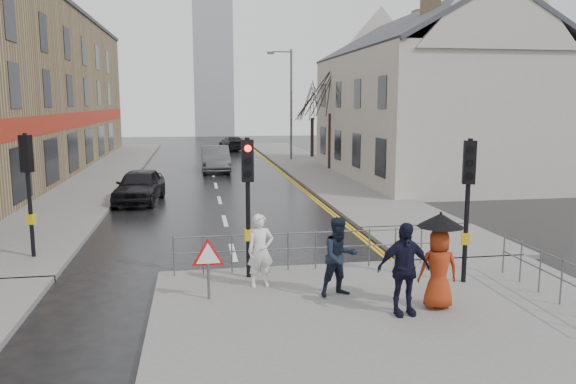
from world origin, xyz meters
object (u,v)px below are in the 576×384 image
object	(u,v)px
pedestrian_a	(260,251)
car_parked	(140,186)
car_mid	(215,159)
pedestrian_with_umbrella	(439,256)
pedestrian_d	(404,269)
pedestrian_b	(340,257)

from	to	relation	value
pedestrian_a	car_parked	xyz separation A→B (m)	(-3.87, 12.54, -0.25)
car_mid	pedestrian_with_umbrella	bearing A→B (deg)	-82.40
pedestrian_d	car_parked	world-z (taller)	pedestrian_d
pedestrian_a	car_mid	bearing A→B (deg)	81.76
pedestrian_a	pedestrian_d	size ratio (longest dim) A/B	0.90
car_parked	pedestrian_with_umbrella	bearing A→B (deg)	-56.51
pedestrian_d	pedestrian_with_umbrella	bearing A→B (deg)	12.00
pedestrian_b	pedestrian_with_umbrella	size ratio (longest dim) A/B	0.88
pedestrian_a	pedestrian_d	bearing A→B (deg)	-48.62
pedestrian_d	car_mid	distance (m)	25.68
pedestrian_a	pedestrian_b	bearing A→B (deg)	-37.61
pedestrian_a	car_mid	world-z (taller)	pedestrian_a
pedestrian_b	car_parked	bearing A→B (deg)	98.43
car_parked	pedestrian_b	bearing A→B (deg)	-61.02
car_parked	car_mid	xyz separation A→B (m)	(3.69, 10.80, 0.06)
pedestrian_with_umbrella	car_mid	size ratio (longest dim) A/B	0.41
pedestrian_with_umbrella	car_mid	world-z (taller)	pedestrian_with_umbrella
pedestrian_a	pedestrian_b	world-z (taller)	pedestrian_b
pedestrian_a	car_mid	size ratio (longest dim) A/B	0.35
pedestrian_b	pedestrian_with_umbrella	bearing A→B (deg)	-44.14
pedestrian_with_umbrella	car_mid	xyz separation A→B (m)	(-3.64, 25.30, -0.44)
pedestrian_with_umbrella	pedestrian_a	bearing A→B (deg)	150.36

